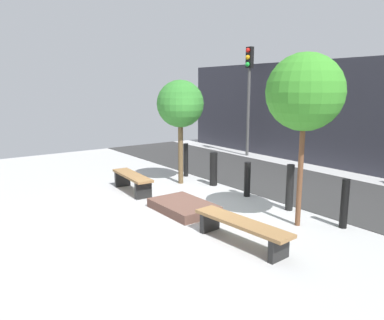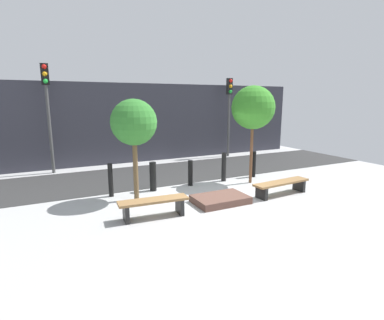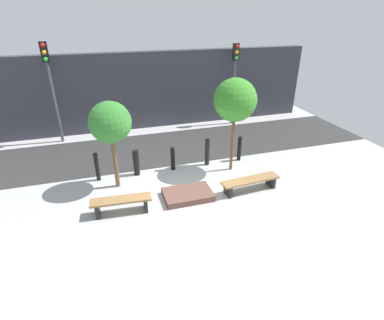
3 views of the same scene
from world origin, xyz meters
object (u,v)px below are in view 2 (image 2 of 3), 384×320
(tree_behind_right_bench, at_px, (253,108))
(bench_right, at_px, (281,185))
(bollard_far_right, at_px, (254,164))
(tree_behind_left_bench, at_px, (134,123))
(bench_left, at_px, (154,204))
(bollard_center, at_px, (190,173))
(traffic_light_west, at_px, (47,100))
(bollard_left, at_px, (153,176))
(planter_bed, at_px, (220,199))
(bollard_right, at_px, (224,167))
(bollard_far_left, at_px, (111,180))
(traffic_light_mid_west, at_px, (229,103))

(tree_behind_right_bench, bearing_deg, bench_right, -90.00)
(tree_behind_right_bench, bearing_deg, bollard_far_right, 45.09)
(bench_right, distance_m, tree_behind_left_bench, 4.73)
(bench_left, height_order, tree_behind_right_bench, tree_behind_right_bench)
(bollard_center, xyz_separation_m, traffic_light_west, (-4.08, 3.98, 2.42))
(tree_behind_left_bench, relative_size, bollard_left, 3.11)
(bollard_center, distance_m, bollard_far_right, 2.63)
(planter_bed, relative_size, bollard_right, 1.46)
(bench_right, xyz_separation_m, bollard_center, (-2.03, 2.13, 0.12))
(bollard_far_left, height_order, bollard_center, bollard_far_left)
(planter_bed, relative_size, bollard_far_right, 1.55)
(bench_right, distance_m, bollard_right, 2.25)
(tree_behind_right_bench, bearing_deg, traffic_light_mid_west, 65.92)
(bollard_left, xyz_separation_m, traffic_light_west, (-2.76, 3.98, 2.39))
(bench_right, xyz_separation_m, traffic_light_mid_west, (2.05, 6.11, 2.36))
(planter_bed, height_order, bollard_left, bollard_left)
(tree_behind_left_bench, bearing_deg, traffic_light_mid_west, 36.91)
(bench_right, relative_size, tree_behind_left_bench, 0.69)
(traffic_light_west, bearing_deg, bench_left, -71.46)
(bollard_left, bearing_deg, bench_left, -108.54)
(tree_behind_right_bench, bearing_deg, bollard_far_left, 172.61)
(tree_behind_right_bench, distance_m, bollard_far_left, 5.14)
(bollard_left, xyz_separation_m, bollard_center, (1.32, 0.00, -0.03))
(tree_behind_right_bench, height_order, bollard_far_right, tree_behind_right_bench)
(tree_behind_left_bench, height_order, traffic_light_west, traffic_light_west)
(planter_bed, bearing_deg, tree_behind_right_bench, 33.10)
(tree_behind_left_bench, xyz_separation_m, traffic_light_mid_west, (6.11, 4.59, 0.46))
(planter_bed, distance_m, tree_behind_right_bench, 3.46)
(bollard_far_left, bearing_deg, tree_behind_right_bench, -7.39)
(bench_right, relative_size, bollard_right, 1.92)
(bollard_center, bearing_deg, tree_behind_left_bench, -163.42)
(bollard_right, bearing_deg, traffic_light_west, 143.56)
(bench_left, xyz_separation_m, tree_behind_left_bench, (0.00, 1.52, 1.87))
(planter_bed, distance_m, bollard_center, 1.96)
(bollard_center, distance_m, traffic_light_mid_west, 6.12)
(bollard_far_left, distance_m, bollard_left, 1.32)
(bollard_center, bearing_deg, tree_behind_right_bench, -16.58)
(bench_left, height_order, traffic_light_west, traffic_light_west)
(planter_bed, xyz_separation_m, traffic_light_west, (-4.08, 5.91, 2.75))
(planter_bed, distance_m, bollard_far_right, 3.28)
(bollard_right, bearing_deg, bollard_far_right, 0.00)
(bench_right, bearing_deg, tree_behind_left_bench, 155.31)
(bench_right, height_order, tree_behind_left_bench, tree_behind_left_bench)
(tree_behind_left_bench, xyz_separation_m, bollard_center, (2.03, 0.60, -1.78))
(bollard_center, bearing_deg, bench_right, -46.35)
(bench_right, distance_m, tree_behind_right_bench, 2.73)
(bench_left, bearing_deg, bollard_left, 75.58)
(bollard_left, relative_size, bollard_right, 0.90)
(bench_left, distance_m, traffic_light_west, 6.92)
(bollard_left, distance_m, bollard_far_right, 3.95)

